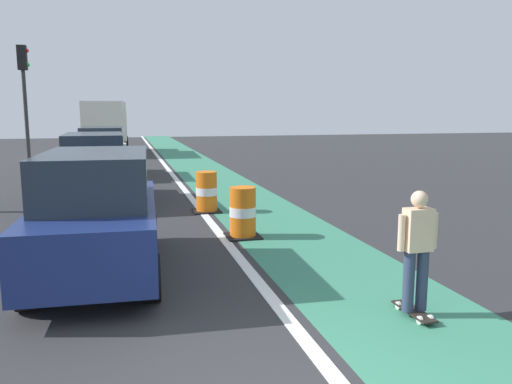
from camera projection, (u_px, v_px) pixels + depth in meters
name	position (u px, v px, depth m)	size (l,w,h in m)	color
bike_lane_strip	(236.00, 194.00, 16.64)	(2.50, 80.00, 0.01)	#387F60
lane_divider_stripe	(190.00, 196.00, 16.26)	(0.20, 80.00, 0.01)	silver
skateboarder_on_lane	(417.00, 250.00, 6.66)	(0.57, 0.80, 1.69)	black
parked_suv_nearest	(98.00, 213.00, 8.40)	(2.08, 4.68, 2.04)	navy
parked_suv_second	(95.00, 168.00, 15.06)	(1.96, 4.62, 2.04)	navy
parked_suv_third	(103.00, 151.00, 21.05)	(1.98, 4.63, 2.04)	silver
traffic_barrel_front	(243.00, 213.00, 10.96)	(0.73, 0.73, 1.09)	orange
traffic_barrel_mid	(207.00, 192.00, 13.71)	(0.73, 0.73, 1.09)	orange
delivery_truck_down_block	(107.00, 124.00, 32.12)	(2.61, 7.69, 3.23)	silver
traffic_light_corner	(25.00, 89.00, 19.20)	(0.41, 0.32, 5.10)	#2D2D2D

